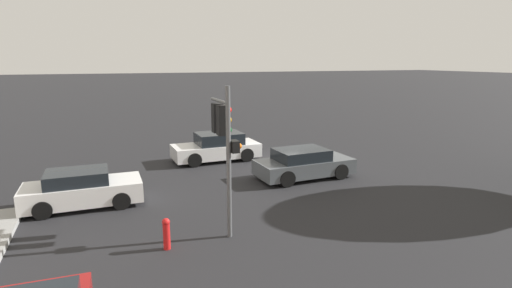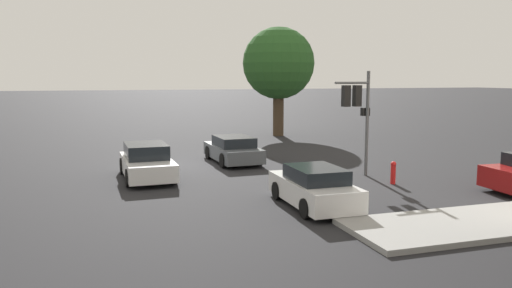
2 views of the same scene
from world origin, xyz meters
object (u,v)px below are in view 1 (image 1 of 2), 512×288
(crossing_car_0, at_px, (303,164))
(crossing_car_2, at_px, (82,189))
(fire_hydrant, at_px, (166,233))
(traffic_signal, at_px, (224,132))
(crossing_car_1, at_px, (217,147))

(crossing_car_0, relative_size, crossing_car_2, 1.10)
(fire_hydrant, bearing_deg, crossing_car_2, -62.85)
(crossing_car_2, distance_m, fire_hydrant, 5.06)
(traffic_signal, xyz_separation_m, crossing_car_2, (4.24, -3.85, -2.47))
(traffic_signal, distance_m, crossing_car_2, 6.24)
(crossing_car_1, bearing_deg, fire_hydrant, 64.49)
(crossing_car_1, height_order, fire_hydrant, crossing_car_1)
(crossing_car_2, bearing_deg, traffic_signal, -42.24)
(traffic_signal, height_order, crossing_car_1, traffic_signal)
(crossing_car_0, bearing_deg, crossing_car_2, 179.34)
(fire_hydrant, bearing_deg, crossing_car_0, -145.03)
(fire_hydrant, bearing_deg, crossing_car_1, -113.78)
(traffic_signal, relative_size, crossing_car_2, 1.12)
(crossing_car_2, bearing_deg, crossing_car_1, 36.85)
(traffic_signal, distance_m, fire_hydrant, 3.33)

